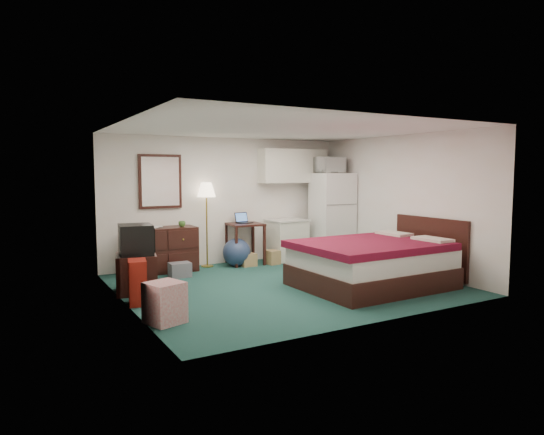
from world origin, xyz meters
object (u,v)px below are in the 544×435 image
bed (371,264)px  tv_stand (136,273)px  fridge (332,216)px  floor_lamp (207,225)px  dresser (163,250)px  suitcase (138,282)px  kitchen_counter (287,240)px  desk (245,244)px

bed → tv_stand: 3.66m
fridge → tv_stand: size_ratio=2.82×
tv_stand → floor_lamp: bearing=50.8°
dresser → floor_lamp: 0.98m
dresser → suitcase: (-0.96, -1.98, -0.10)m
kitchen_counter → suitcase: (-3.57, -1.91, -0.10)m
suitcase → fridge: bearing=31.4°
floor_lamp → fridge: fridge is taller
floor_lamp → suitcase: (-1.85, -2.05, -0.50)m
bed → suitcase: size_ratio=3.61×
desk → fridge: bearing=-5.2°
desk → kitchen_counter: bearing=3.7°
tv_stand → suitcase: suitcase is taller
desk → floor_lamp: bearing=175.9°
floor_lamp → fridge: 2.68m
desk → kitchen_counter: size_ratio=1.00×
dresser → desk: dresser is taller
dresser → desk: 1.65m
floor_lamp → desk: (0.76, -0.12, -0.41)m
kitchen_counter → suitcase: 4.05m
desk → bed: 2.86m
desk → kitchen_counter: same height
fridge → bed: bearing=-107.2°
fridge → suitcase: fridge is taller
floor_lamp → kitchen_counter: bearing=-4.7°
fridge → desk: bearing=175.0°
suitcase → desk: bearing=48.4°
desk → suitcase: (-2.61, -1.93, -0.10)m
kitchen_counter → tv_stand: kitchen_counter is taller
floor_lamp → suitcase: size_ratio=2.62×
dresser → suitcase: bearing=-114.9°
bed → kitchen_counter: bearing=87.7°
floor_lamp → bed: floor_lamp is taller
suitcase → dresser: bearing=76.1°
desk → kitchen_counter: 0.96m
dresser → desk: bearing=-0.8°
dresser → tv_stand: bearing=-120.9°
tv_stand → dresser: bearing=70.2°
desk → tv_stand: bearing=-148.1°
fridge → suitcase: (-4.48, -1.59, -0.59)m
desk → fridge: fridge is taller
floor_lamp → desk: floor_lamp is taller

